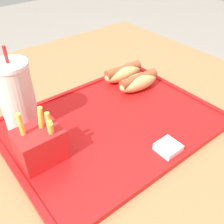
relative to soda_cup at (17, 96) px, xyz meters
The scene contains 7 objects.
dining_table 0.51m from the soda_cup, 33.22° to the right, with size 1.05×1.05×0.77m.
food_tray 0.22m from the soda_cup, 36.43° to the right, with size 0.48×0.36×0.01m.
soda_cup is the anchor object (origin of this frame).
hot_dog_far 0.32m from the soda_cup, ahead, with size 0.13×0.06×0.05m.
hot_dog_near 0.32m from the soda_cup, ahead, with size 0.13×0.06×0.05m.
fries_carton 0.13m from the soda_cup, 96.26° to the right, with size 0.09×0.07×0.12m.
sauce_cup_mayo 0.34m from the soda_cup, 53.45° to the right, with size 0.04×0.04×0.02m.
Camera 1 is at (-0.29, -0.39, 1.17)m, focal length 42.00 mm.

